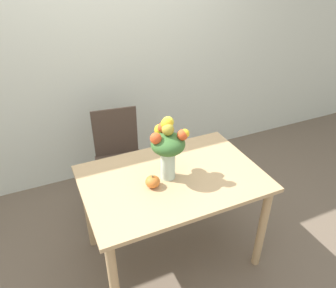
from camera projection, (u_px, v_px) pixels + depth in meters
ground_plane at (172, 252)px, 2.64m from camera, size 12.00×12.00×0.00m
wall_back at (111, 43)px, 2.98m from camera, size 8.00×0.06×2.70m
dining_table at (172, 190)px, 2.30m from camera, size 1.22×0.83×0.76m
flower_vase at (168, 146)px, 2.12m from camera, size 0.25×0.29×0.43m
pumpkin at (153, 182)px, 2.13m from camera, size 0.10×0.10×0.09m
dining_chair_near_window at (120, 159)px, 2.95m from camera, size 0.47×0.47×0.91m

